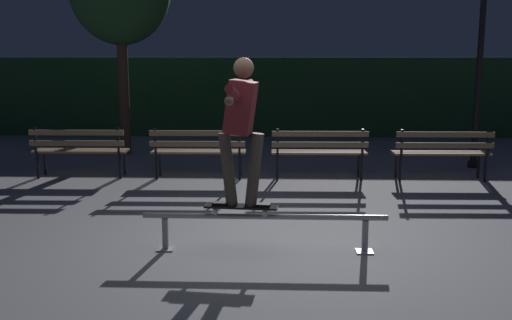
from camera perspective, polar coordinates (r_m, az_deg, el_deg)
The scene contains 10 objects.
ground_plane at distance 6.58m, azimuth 0.87°, elevation -8.28°, with size 90.00×90.00×0.00m, color gray.
hedge_backdrop at distance 15.83m, azimuth 1.77°, elevation 6.21°, with size 24.00×1.20×2.04m, color #234C28.
grind_rail at distance 6.32m, azimuth 0.83°, elevation -6.05°, with size 2.61×0.18×0.41m.
skateboard at distance 6.29m, azimuth -1.43°, elevation -4.56°, with size 0.80×0.28×0.09m.
skateboarder at distance 6.12m, azimuth -1.44°, elevation 3.95°, with size 0.63×1.40×1.56m.
park_bench_leftmost at distance 10.50m, azimuth -16.72°, elevation 1.22°, with size 1.61×0.44×0.88m.
park_bench_left_center at distance 10.02m, azimuth -5.60°, elevation 1.19°, with size 1.61×0.44×0.88m.
park_bench_right_center at distance 9.95m, azimuth 6.14°, elevation 1.12°, with size 1.61×0.44×0.88m.
park_bench_rightmost at distance 10.29m, azimuth 17.57°, elevation 1.00°, with size 1.61×0.44×0.88m.
lamp_post_right at distance 11.66m, azimuth 20.98°, elevation 11.41°, with size 0.32×0.32×3.90m.
Camera 1 is at (0.16, -6.24, 2.06)m, focal length 41.37 mm.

